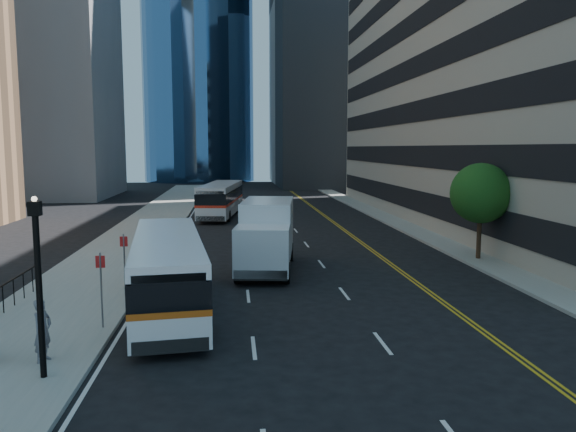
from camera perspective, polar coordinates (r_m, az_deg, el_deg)
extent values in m
plane|color=black|center=(21.70, 5.48, -9.23)|extent=(160.00, 160.00, 0.00)
cube|color=gray|center=(46.28, -13.60, -0.65)|extent=(5.00, 90.00, 0.15)
cube|color=gray|center=(47.66, 10.31, -0.36)|extent=(2.00, 90.00, 0.15)
cube|color=gray|center=(77.14, -24.54, 14.88)|extent=(18.00, 18.00, 35.00)
cylinder|color=#332114|center=(31.67, 18.82, -2.12)|extent=(0.24, 0.24, 2.20)
sphere|color=#124114|center=(31.40, 18.99, 2.21)|extent=(3.20, 3.20, 3.20)
cylinder|color=black|center=(15.72, -23.92, -7.60)|extent=(0.16, 0.16, 4.20)
cube|color=black|center=(15.33, -24.34, 0.69)|extent=(0.28, 0.28, 0.36)
cube|color=white|center=(21.56, -12.07, -7.24)|extent=(3.63, 11.02, 0.99)
cube|color=#CA5613|center=(21.42, -12.11, -5.72)|extent=(3.66, 11.04, 0.20)
cube|color=black|center=(21.32, -12.14, -4.42)|extent=(3.66, 11.04, 0.81)
cube|color=white|center=(21.20, -12.19, -2.62)|extent=(3.63, 11.02, 0.45)
cylinder|color=black|center=(18.55, -15.24, -10.82)|extent=(0.38, 0.93, 0.90)
cylinder|color=black|center=(18.56, -8.62, -10.64)|extent=(0.38, 0.93, 0.90)
cylinder|color=black|center=(24.46, -14.60, -6.48)|extent=(0.38, 0.93, 0.90)
cylinder|color=black|center=(24.47, -9.65, -6.35)|extent=(0.38, 0.93, 0.90)
cube|color=silver|center=(49.74, -6.80, 0.91)|extent=(3.92, 11.54, 1.04)
cube|color=red|center=(49.68, -6.81, 1.61)|extent=(3.95, 11.56, 0.21)
cube|color=black|center=(49.63, -6.81, 2.21)|extent=(3.95, 11.56, 0.85)
cube|color=silver|center=(49.58, -6.83, 3.02)|extent=(3.92, 11.54, 0.47)
cylinder|color=black|center=(46.64, -8.76, 0.01)|extent=(0.40, 0.97, 0.94)
cylinder|color=black|center=(46.28, -6.07, 0.00)|extent=(0.40, 0.97, 0.94)
cylinder|color=black|center=(52.91, -7.48, 0.85)|extent=(0.40, 0.97, 0.94)
cylinder|color=black|center=(52.60, -5.10, 0.84)|extent=(0.40, 0.97, 0.94)
cube|color=silver|center=(25.23, -2.62, -3.49)|extent=(2.71, 2.54, 2.13)
cube|color=black|center=(24.21, -2.81, -2.96)|extent=(2.22, 0.36, 1.11)
cube|color=silver|center=(28.62, -2.05, -1.01)|extent=(3.06, 5.15, 2.63)
cube|color=black|center=(27.78, -2.20, -4.43)|extent=(2.72, 6.87, 0.25)
cylinder|color=black|center=(25.34, -5.13, -5.73)|extent=(0.41, 1.00, 0.97)
cylinder|color=black|center=(25.16, -0.14, -5.79)|extent=(0.41, 1.00, 0.97)
cylinder|color=black|center=(30.27, -3.93, -3.64)|extent=(0.41, 1.00, 0.97)
cylinder|color=black|center=(30.12, 0.23, -3.67)|extent=(0.41, 1.00, 0.97)
imported|color=slate|center=(17.18, -23.68, -10.60)|extent=(0.60, 0.74, 1.76)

